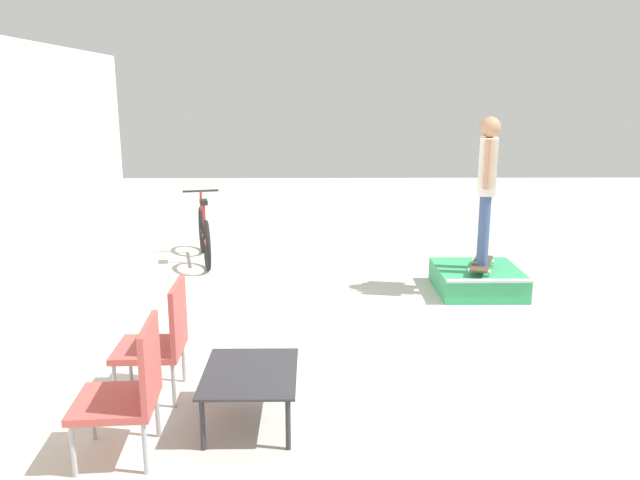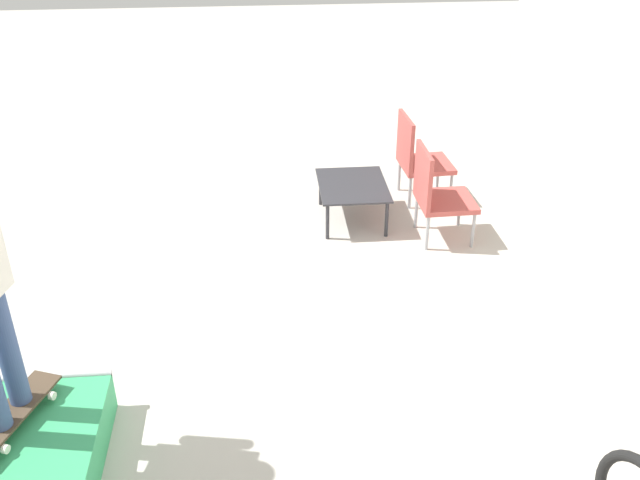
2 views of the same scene
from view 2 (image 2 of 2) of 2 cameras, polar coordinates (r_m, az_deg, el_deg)
The scene contains 6 objects.
ground_plane at distance 5.95m, azimuth -7.33°, elevation -5.66°, with size 24.00×24.00×0.00m, color #B7B2A8.
skate_ramp_box at distance 4.89m, azimuth -22.95°, elevation -15.31°, with size 1.07×0.99×0.31m.
skateboard_on_ramp at distance 4.81m, azimuth -23.40°, elevation -12.63°, with size 0.77×0.45×0.07m.
coffee_table at distance 7.11m, azimuth 2.62°, elevation 4.17°, with size 0.84×0.67×0.39m.
patio_chair_left at distance 7.57m, azimuth 7.80°, elevation 6.69°, with size 0.55×0.55×0.93m.
patio_chair_right at distance 6.80m, azimuth 9.31°, elevation 3.83°, with size 0.53×0.53×0.93m.
Camera 2 is at (4.85, 0.32, 3.42)m, focal length 40.00 mm.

